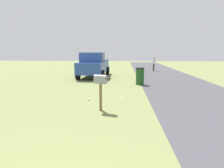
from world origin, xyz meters
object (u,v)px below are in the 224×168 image
(pedestrian, at_px, (154,63))
(mailbox, at_px, (101,82))
(pickup_truck, at_px, (94,64))
(trash_bin, at_px, (140,76))

(pedestrian, bearing_deg, mailbox, 60.89)
(mailbox, distance_m, pedestrian, 14.36)
(pickup_truck, xyz_separation_m, trash_bin, (-3.30, -3.66, -0.53))
(mailbox, distance_m, trash_bin, 5.76)
(mailbox, bearing_deg, pedestrian, -2.77)
(mailbox, height_order, pickup_truck, pickup_truck)
(pickup_truck, height_order, pedestrian, pickup_truck)
(trash_bin, bearing_deg, mailbox, 160.66)
(pickup_truck, bearing_deg, pedestrian, 132.49)
(pickup_truck, height_order, trash_bin, pickup_truck)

